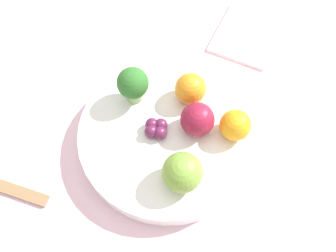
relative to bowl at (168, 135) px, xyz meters
name	(u,v)px	position (x,y,z in m)	size (l,w,h in m)	color
ground_plane	(168,145)	(0.00, 0.00, -0.04)	(6.00, 6.00, 0.00)	gray
table_surface	(168,142)	(0.00, 0.00, -0.03)	(1.20, 1.20, 0.02)	silver
bowl	(168,135)	(0.00, 0.00, 0.00)	(0.26, 0.26, 0.03)	white
broccoli	(131,86)	(0.00, -0.07, 0.05)	(0.05, 0.05, 0.06)	#8CB76B
apple_red	(182,172)	(0.04, 0.07, 0.04)	(0.05, 0.05, 0.05)	olive
apple_green	(197,119)	(-0.03, 0.02, 0.04)	(0.05, 0.05, 0.05)	maroon
orange_front	(190,89)	(-0.06, -0.02, 0.04)	(0.05, 0.05, 0.05)	orange
orange_back	(235,125)	(-0.06, 0.07, 0.04)	(0.04, 0.04, 0.04)	orange
grape_cluster	(156,128)	(0.01, -0.01, 0.03)	(0.04, 0.04, 0.02)	#5B1E42
napkin	(247,35)	(-0.24, -0.06, -0.01)	(0.16, 0.14, 0.01)	white
spoon	(21,193)	(0.21, -0.08, -0.01)	(0.05, 0.08, 0.01)	olive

